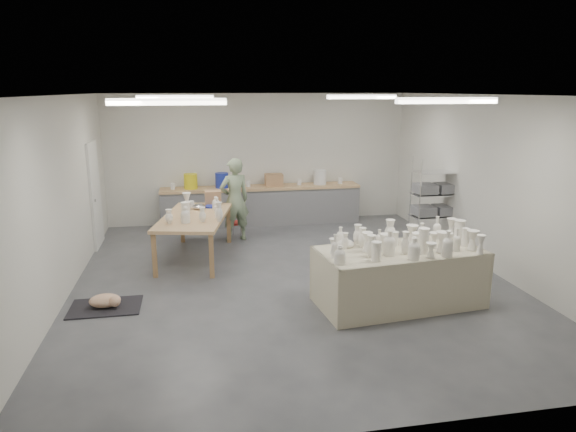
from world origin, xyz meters
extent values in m
plane|color=#424449|center=(0.00, 0.00, 0.00)|extent=(8.00, 8.00, 0.00)
cube|color=white|center=(0.00, 0.00, 2.99)|extent=(7.00, 8.00, 0.02)
cube|color=silver|center=(0.00, 4.00, 1.50)|extent=(7.00, 0.02, 3.00)
cube|color=silver|center=(0.00, -4.00, 1.50)|extent=(7.00, 0.02, 3.00)
cube|color=silver|center=(-3.50, 0.00, 1.50)|extent=(0.02, 8.00, 3.00)
cube|color=silver|center=(3.50, 0.00, 1.50)|extent=(0.02, 8.00, 3.00)
cube|color=white|center=(-3.47, 2.60, 1.05)|extent=(0.05, 0.90, 2.10)
cube|color=white|center=(-1.80, -1.50, 2.94)|extent=(1.40, 0.12, 0.08)
cube|color=white|center=(1.80, -1.50, 2.94)|extent=(1.40, 0.12, 0.08)
cube|color=white|center=(-1.80, 2.00, 2.94)|extent=(1.40, 0.12, 0.08)
cube|color=white|center=(1.80, 2.00, 2.94)|extent=(1.40, 0.12, 0.08)
cube|color=tan|center=(0.00, 3.68, 0.87)|extent=(4.60, 0.60, 0.06)
cube|color=slate|center=(0.00, 3.68, 0.42)|extent=(4.60, 0.55, 0.84)
cylinder|color=yellow|center=(-1.60, 3.68, 1.07)|extent=(0.30, 0.30, 0.34)
cylinder|color=#1D2C9F|center=(-0.90, 3.68, 1.07)|extent=(0.30, 0.30, 0.34)
cylinder|color=white|center=(1.40, 3.68, 1.07)|extent=(0.30, 0.30, 0.34)
cube|color=#9E6A4C|center=(0.30, 3.68, 1.04)|extent=(0.40, 0.30, 0.28)
cylinder|color=white|center=(-2.00, 3.68, 0.97)|extent=(0.10, 0.10, 0.14)
cylinder|color=white|center=(-0.30, 3.68, 0.97)|extent=(0.10, 0.10, 0.14)
cylinder|color=white|center=(0.90, 3.68, 0.97)|extent=(0.10, 0.10, 0.14)
cylinder|color=white|center=(1.90, 3.68, 0.97)|extent=(0.10, 0.10, 0.14)
cylinder|color=silver|center=(2.78, 1.18, 0.90)|extent=(0.02, 0.02, 1.80)
cylinder|color=silver|center=(3.62, 1.18, 0.90)|extent=(0.02, 0.02, 1.80)
cylinder|color=silver|center=(2.78, 1.62, 0.90)|extent=(0.02, 0.02, 1.80)
cylinder|color=silver|center=(3.62, 1.62, 0.90)|extent=(0.02, 0.02, 1.80)
cube|color=silver|center=(3.20, 1.40, 0.15)|extent=(0.88, 0.48, 0.02)
cube|color=silver|center=(3.20, 1.40, 0.60)|extent=(0.88, 0.48, 0.02)
cube|color=silver|center=(3.20, 1.40, 1.05)|extent=(0.88, 0.48, 0.02)
cube|color=silver|center=(3.20, 1.40, 1.50)|extent=(0.88, 0.48, 0.02)
cube|color=slate|center=(2.98, 1.40, 0.72)|extent=(0.38, 0.42, 0.18)
cube|color=slate|center=(3.42, 1.40, 0.72)|extent=(0.38, 0.42, 0.18)
cube|color=slate|center=(2.98, 1.40, 1.17)|extent=(0.38, 0.42, 0.18)
cube|color=slate|center=(3.42, 1.40, 1.17)|extent=(0.38, 0.42, 0.18)
cube|color=olive|center=(1.36, -1.28, 0.37)|extent=(2.20, 1.18, 0.73)
cube|color=beige|center=(1.36, -1.28, 0.82)|extent=(2.47, 1.37, 0.03)
cube|color=beige|center=(1.36, -1.82, 0.42)|extent=(2.36, 0.28, 0.83)
cube|color=beige|center=(1.36, -0.74, 0.42)|extent=(2.36, 0.28, 0.83)
cube|color=tan|center=(-1.55, 1.41, 0.79)|extent=(1.53, 2.38, 0.06)
cube|color=olive|center=(-2.03, 0.38, 0.38)|extent=(0.08, 0.08, 0.76)
cube|color=olive|center=(-1.07, 0.38, 0.38)|extent=(0.08, 0.08, 0.76)
cube|color=olive|center=(-2.03, 2.44, 0.38)|extent=(0.08, 0.08, 0.76)
cube|color=olive|center=(-1.07, 2.44, 0.38)|extent=(0.08, 0.08, 0.76)
ellipsoid|color=silver|center=(-1.45, 1.91, 0.87)|extent=(0.26, 0.26, 0.12)
cylinder|color=#1D2C9F|center=(-1.22, 2.04, 0.84)|extent=(0.26, 0.26, 0.03)
cylinder|color=white|center=(-1.60, 2.13, 0.88)|extent=(0.11, 0.11, 0.12)
cube|color=#9E6A4C|center=(-1.17, 2.29, 0.96)|extent=(0.32, 0.26, 0.28)
cube|color=black|center=(-2.87, -0.65, 0.01)|extent=(1.00, 0.70, 0.02)
ellipsoid|color=white|center=(-2.87, -0.65, 0.11)|extent=(0.53, 0.45, 0.19)
sphere|color=white|center=(-2.72, -0.75, 0.13)|extent=(0.16, 0.16, 0.16)
imported|color=gray|center=(-0.72, 2.45, 0.87)|extent=(0.73, 0.58, 1.73)
cylinder|color=red|center=(-0.72, 2.72, 0.30)|extent=(0.45, 0.45, 0.04)
cylinder|color=silver|center=(-0.59, 2.66, 0.15)|extent=(0.02, 0.02, 0.29)
cylinder|color=silver|center=(-0.74, 2.86, 0.15)|extent=(0.02, 0.02, 0.29)
cylinder|color=silver|center=(-0.83, 2.63, 0.15)|extent=(0.02, 0.02, 0.29)
camera|label=1|loc=(-1.53, -7.93, 3.08)|focal=32.00mm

